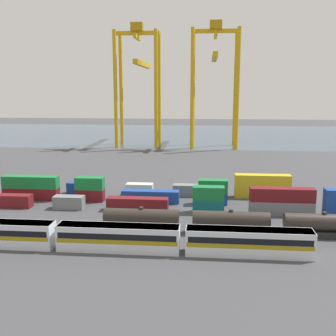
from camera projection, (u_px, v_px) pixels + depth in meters
name	position (u px, v px, depth m)	size (l,w,h in m)	color
ground_plane	(197.00, 170.00, 119.57)	(420.00, 420.00, 0.00)	#424247
harbour_water	(201.00, 135.00, 213.22)	(400.00, 110.00, 0.01)	#384C60
passenger_train	(118.00, 237.00, 59.66)	(56.27, 3.14, 3.90)	silver
freight_tank_row	(277.00, 224.00, 65.90)	(57.33, 2.73, 4.19)	#232326
shipping_container_0	(2.00, 201.00, 82.04)	(12.10, 2.44, 2.60)	maroon
shipping_container_1	(69.00, 202.00, 80.79)	(6.04, 2.44, 2.60)	slate
shipping_container_2	(137.00, 204.00, 79.53)	(12.10, 2.44, 2.60)	maroon
shipping_container_3	(208.00, 206.00, 78.28)	(6.04, 2.44, 2.60)	#146066
shipping_container_4	(209.00, 193.00, 77.78)	(6.04, 2.44, 2.60)	#197538
shipping_container_5	(281.00, 208.00, 77.02)	(12.10, 2.44, 2.60)	slate
shipping_container_6	(282.00, 195.00, 76.52)	(12.10, 2.44, 2.60)	maroon
shipping_container_9	(31.00, 194.00, 87.60)	(12.10, 2.44, 2.60)	maroon
shipping_container_10	(31.00, 182.00, 87.10)	(12.10, 2.44, 2.60)	#197538
shipping_container_11	(90.00, 195.00, 86.42)	(6.04, 2.44, 2.60)	maroon
shipping_container_12	(90.00, 183.00, 85.92)	(6.04, 2.44, 2.60)	#197538
shipping_container_13	(151.00, 196.00, 85.24)	(12.10, 2.44, 2.60)	#1C4299
shipping_container_14	(213.00, 198.00, 84.06)	(6.04, 2.44, 2.60)	#1C4299
shipping_container_15	(213.00, 186.00, 83.56)	(6.04, 2.44, 2.60)	#197538
shipping_container_16	(81.00, 188.00, 92.64)	(6.04, 2.44, 2.60)	#1C4299
shipping_container_17	(140.00, 189.00, 91.41)	(6.04, 2.44, 2.60)	silver
shipping_container_18	(200.00, 191.00, 90.17)	(12.10, 2.44, 2.60)	slate
shipping_container_19	(262.00, 192.00, 88.94)	(12.10, 2.44, 2.60)	gold
shipping_container_20	(263.00, 180.00, 88.44)	(12.10, 2.44, 2.60)	gold
gantry_crane_west	(139.00, 74.00, 167.97)	(17.97, 39.56, 49.73)	gold
gantry_crane_central	(215.00, 72.00, 164.25)	(19.22, 35.11, 50.13)	gold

